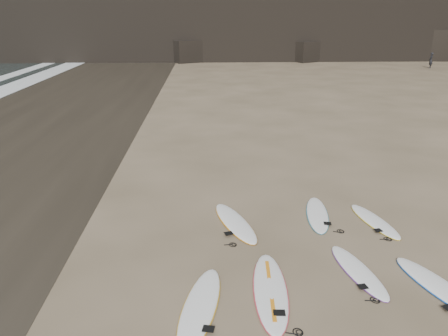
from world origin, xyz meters
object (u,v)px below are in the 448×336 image
(surfboard_0, at_px, (200,306))
(person_a, at_px, (431,60))
(surfboard_2, at_px, (358,271))
(surfboard_7, at_px, (374,221))
(surfboard_1, at_px, (270,290))
(surfboard_5, at_px, (235,222))
(surfboard_3, at_px, (442,288))
(surfboard_6, at_px, (317,214))

(surfboard_0, distance_m, person_a, 45.05)
(surfboard_2, distance_m, surfboard_7, 2.72)
(surfboard_1, distance_m, surfboard_2, 2.12)
(surfboard_0, relative_size, surfboard_2, 1.15)
(surfboard_1, relative_size, surfboard_5, 1.08)
(surfboard_3, height_order, person_a, person_a)
(surfboard_6, bearing_deg, surfboard_3, -55.59)
(surfboard_3, xyz_separation_m, surfboard_7, (-0.23, 3.11, -0.01))
(surfboard_1, relative_size, surfboard_6, 1.17)
(surfboard_0, relative_size, surfboard_1, 0.93)
(surfboard_1, xyz_separation_m, person_a, (22.28, 37.86, 0.74))
(surfboard_6, bearing_deg, surfboard_7, -9.16)
(surfboard_0, relative_size, person_a, 1.64)
(surfboard_0, distance_m, surfboard_1, 1.50)
(surfboard_0, height_order, surfboard_6, surfboard_0)
(surfboard_3, relative_size, surfboard_6, 1.07)
(surfboard_6, relative_size, surfboard_7, 1.07)
(surfboard_1, distance_m, surfboard_3, 3.53)
(surfboard_1, height_order, surfboard_7, surfboard_1)
(surfboard_2, distance_m, surfboard_3, 1.65)
(surfboard_3, xyz_separation_m, surfboard_6, (-1.68, 3.60, -0.00))
(surfboard_2, relative_size, surfboard_3, 0.89)
(surfboard_6, bearing_deg, surfboard_2, -76.97)
(surfboard_2, relative_size, surfboard_5, 0.88)
(surfboard_1, xyz_separation_m, surfboard_5, (-0.50, 3.09, -0.00))
(surfboard_0, height_order, surfboard_7, surfboard_0)
(surfboard_7, bearing_deg, person_a, 49.15)
(surfboard_7, bearing_deg, surfboard_3, -98.05)
(surfboard_0, height_order, surfboard_2, surfboard_0)
(surfboard_1, distance_m, person_a, 43.93)
(surfboard_0, distance_m, surfboard_5, 3.65)
(surfboard_2, height_order, surfboard_3, surfboard_3)
(surfboard_3, bearing_deg, surfboard_5, 123.89)
(surfboard_1, distance_m, surfboard_7, 4.47)
(surfboard_3, distance_m, surfboard_7, 3.12)
(surfboard_3, bearing_deg, surfboard_7, 76.36)
(surfboard_3, bearing_deg, surfboard_1, 160.70)
(surfboard_2, relative_size, surfboard_7, 1.02)
(surfboard_5, relative_size, person_a, 1.62)
(surfboard_0, bearing_deg, surfboard_1, 29.05)
(surfboard_0, xyz_separation_m, surfboard_5, (0.92, 3.53, -0.00))
(surfboard_5, distance_m, surfboard_6, 2.39)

